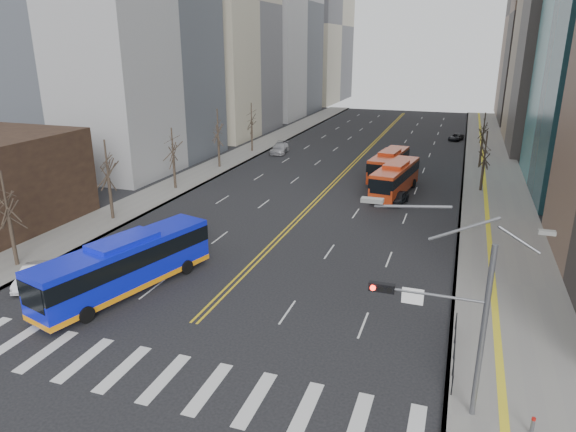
{
  "coord_description": "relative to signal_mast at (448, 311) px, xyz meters",
  "views": [
    {
      "loc": [
        13.6,
        -17.86,
        15.3
      ],
      "look_at": [
        3.26,
        12.32,
        4.57
      ],
      "focal_mm": 32.0,
      "sensor_mm": 36.0,
      "label": 1
    }
  ],
  "objects": [
    {
      "name": "car_dark_mid",
      "position": [
        -5.71,
        30.54,
        -4.24
      ],
      "size": [
        2.07,
        3.83,
        1.24
      ],
      "primitive_type": "imported",
      "rotation": [
        0.0,
        0.0,
        -0.18
      ],
      "color": "black",
      "rests_on": "ground"
    },
    {
      "name": "car_white",
      "position": [
        -26.27,
        4.0,
        -4.2
      ],
      "size": [
        2.79,
        4.2,
        1.31
      ],
      "primitive_type": "imported",
      "rotation": [
        0.0,
        0.0,
        0.39
      ],
      "color": "silver",
      "rests_on": "ground"
    },
    {
      "name": "sidewalk_right",
      "position": [
        3.73,
        43.0,
        -4.78
      ],
      "size": [
        7.0,
        130.0,
        0.15
      ],
      "primitive_type": "cube",
      "color": "gray",
      "rests_on": "ground"
    },
    {
      "name": "red_bus_far",
      "position": [
        -8.17,
        40.56,
        -2.99
      ],
      "size": [
        3.59,
        10.7,
        3.35
      ],
      "color": "red",
      "rests_on": "ground"
    },
    {
      "name": "car_silver",
      "position": [
        -25.5,
        50.33,
        -4.11
      ],
      "size": [
        2.65,
        5.32,
        1.48
      ],
      "primitive_type": "imported",
      "rotation": [
        0.0,
        0.0,
        0.11
      ],
      "color": "#A2A2A7",
      "rests_on": "ground"
    },
    {
      "name": "blue_bus",
      "position": [
        -19.84,
        5.34,
        -2.94
      ],
      "size": [
        5.94,
        12.83,
        3.65
      ],
      "color": "#0E1ADB",
      "rests_on": "ground"
    },
    {
      "name": "signal_mast",
      "position": [
        0.0,
        0.0,
        0.0
      ],
      "size": [
        5.37,
        0.37,
        9.39
      ],
      "color": "slate",
      "rests_on": "ground"
    },
    {
      "name": "pedestrian_railing",
      "position": [
        0.53,
        4.0,
        -4.03
      ],
      "size": [
        0.06,
        6.06,
        1.02
      ],
      "color": "black",
      "rests_on": "sidewalk_right"
    },
    {
      "name": "ground",
      "position": [
        -13.77,
        -2.0,
        -4.86
      ],
      "size": [
        220.0,
        220.0,
        0.0
      ],
      "primitive_type": "plane",
      "color": "black"
    },
    {
      "name": "car_dark_far",
      "position": [
        -1.27,
        69.89,
        -4.32
      ],
      "size": [
        2.69,
        4.17,
        1.07
      ],
      "primitive_type": "imported",
      "rotation": [
        0.0,
        0.0,
        -0.26
      ],
      "color": "black",
      "rests_on": "ground"
    },
    {
      "name": "crosswalk",
      "position": [
        -13.77,
        -2.0,
        -4.85
      ],
      "size": [
        26.7,
        4.0,
        0.01
      ],
      "color": "silver",
      "rests_on": "ground"
    },
    {
      "name": "sidewalk_left",
      "position": [
        -30.27,
        43.0,
        -4.78
      ],
      "size": [
        5.0,
        130.0,
        0.15
      ],
      "primitive_type": "cube",
      "color": "gray",
      "rests_on": "ground"
    },
    {
      "name": "centerline",
      "position": [
        -13.77,
        53.0,
        -4.85
      ],
      "size": [
        0.55,
        100.0,
        0.01
      ],
      "color": "gold",
      "rests_on": "ground"
    },
    {
      "name": "street_trees",
      "position": [
        -20.94,
        32.55,
        0.02
      ],
      "size": [
        35.2,
        47.2,
        7.6
      ],
      "color": "#2D211B",
      "rests_on": "ground"
    },
    {
      "name": "red_bus_near",
      "position": [
        -6.52,
        33.91,
        -2.95
      ],
      "size": [
        3.95,
        11.01,
        3.43
      ],
      "color": "red",
      "rests_on": "ground"
    }
  ]
}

